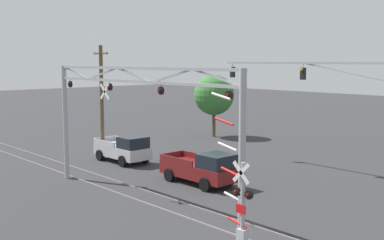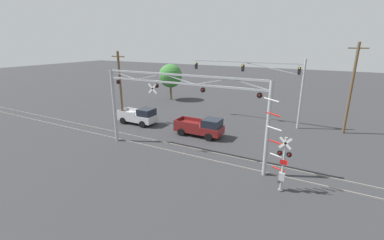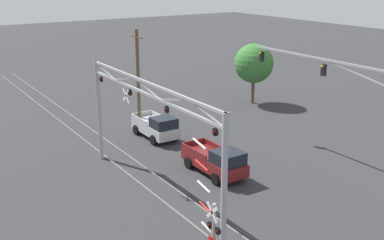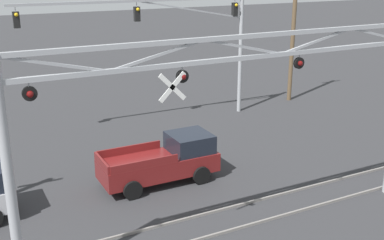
# 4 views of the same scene
# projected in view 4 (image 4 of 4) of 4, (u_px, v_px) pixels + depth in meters

# --- Properties ---
(rail_track_near) EXTENTS (80.00, 0.08, 0.10)m
(rail_track_near) POSITION_uv_depth(u_px,v_px,m) (234.00, 229.00, 16.98)
(rail_track_near) COLOR gray
(rail_track_near) RESTS_ON ground_plane
(rail_track_far) EXTENTS (80.00, 0.08, 0.10)m
(rail_track_far) POSITION_uv_depth(u_px,v_px,m) (214.00, 212.00, 18.20)
(rail_track_far) COLOR gray
(rail_track_far) RESTS_ON ground_plane
(crossing_gantry) EXTENTS (14.68, 0.30, 6.95)m
(crossing_gantry) POSITION_uv_depth(u_px,v_px,m) (243.00, 107.00, 15.32)
(crossing_gantry) COLOR #9EA0A5
(crossing_gantry) RESTS_ON ground_plane
(traffic_signal_span) EXTENTS (13.55, 0.39, 7.70)m
(traffic_signal_span) POSITION_uv_depth(u_px,v_px,m) (191.00, 29.00, 27.66)
(traffic_signal_span) COLOR #9EA0A5
(traffic_signal_span) RESTS_ON ground_plane
(pickup_truck_lead) EXTENTS (5.03, 2.16, 1.98)m
(pickup_truck_lead) POSITION_uv_depth(u_px,v_px,m) (165.00, 160.00, 20.61)
(pickup_truck_lead) COLOR maroon
(pickup_truck_lead) RESTS_ON ground_plane
(utility_pole_right) EXTENTS (1.80, 0.28, 9.37)m
(utility_pole_right) POSITION_uv_depth(u_px,v_px,m) (293.00, 30.00, 31.88)
(utility_pole_right) COLOR brown
(utility_pole_right) RESTS_ON ground_plane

